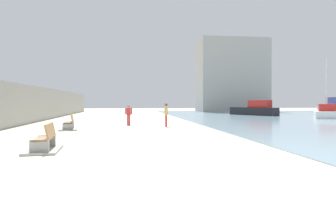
% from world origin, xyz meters
% --- Properties ---
extents(ground_plane, '(120.00, 120.00, 0.00)m').
position_xyz_m(ground_plane, '(0.00, 18.00, 0.00)').
color(ground_plane, beige).
extents(seawall, '(0.80, 64.00, 3.06)m').
position_xyz_m(seawall, '(-7.50, 18.00, 1.53)').
color(seawall, gray).
rests_on(seawall, ground).
extents(bench_near, '(1.24, 2.17, 0.98)m').
position_xyz_m(bench_near, '(-2.37, 3.12, 0.23)').
color(bench_near, gray).
rests_on(bench_near, ground).
extents(bench_far, '(1.35, 2.22, 0.98)m').
position_xyz_m(bench_far, '(-3.07, 11.89, 0.23)').
color(bench_far, gray).
rests_on(bench_far, ground).
extents(person_walking, '(0.22, 0.53, 1.65)m').
position_xyz_m(person_walking, '(3.22, 13.41, 0.96)').
color(person_walking, '#B22D33').
rests_on(person_walking, ground).
extents(person_standing, '(0.53, 0.20, 1.53)m').
position_xyz_m(person_standing, '(0.65, 15.38, 0.87)').
color(person_standing, '#B22D33').
rests_on(person_standing, ground).
extents(boat_outer, '(5.29, 6.84, 6.30)m').
position_xyz_m(boat_outer, '(21.86, 23.27, 0.60)').
color(boat_outer, white).
rests_on(boat_outer, water_bay).
extents(boat_far_right, '(4.38, 6.96, 1.93)m').
position_xyz_m(boat_far_right, '(16.82, 30.60, 0.75)').
color(boat_far_right, black).
rests_on(boat_far_right, water_bay).
extents(boat_distant, '(3.49, 7.05, 2.33)m').
position_xyz_m(boat_distant, '(28.49, 31.18, 0.89)').
color(boat_distant, beige).
rests_on(boat_distant, water_bay).
extents(harbor_building, '(12.00, 6.00, 12.79)m').
position_xyz_m(harbor_building, '(19.01, 46.00, 6.39)').
color(harbor_building, '#9E9E99').
rests_on(harbor_building, ground).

